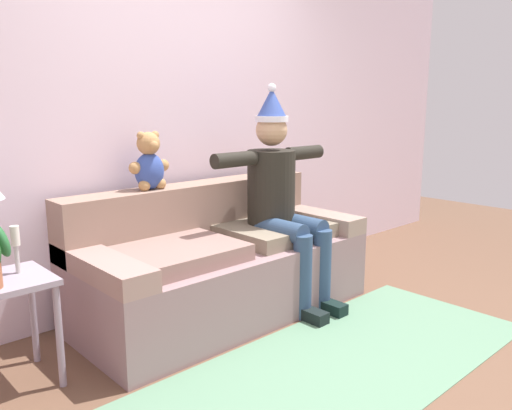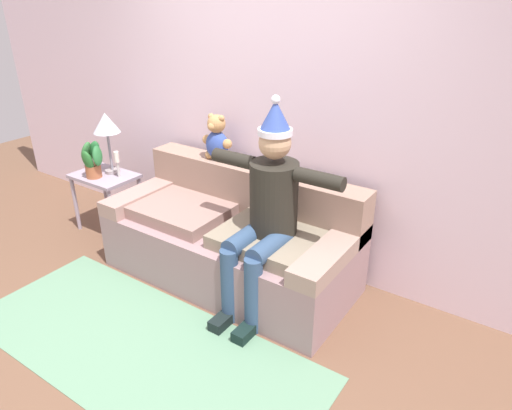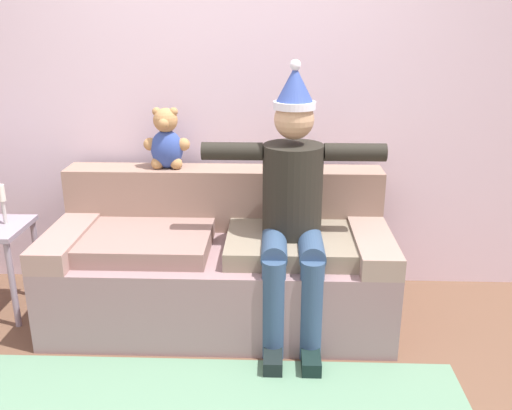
{
  "view_description": "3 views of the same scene",
  "coord_description": "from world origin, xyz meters",
  "px_view_note": "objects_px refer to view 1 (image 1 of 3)",
  "views": [
    {
      "loc": [
        -2.11,
        -1.61,
        1.42
      ],
      "look_at": [
        0.26,
        0.93,
        0.72
      ],
      "focal_mm": 36.12,
      "sensor_mm": 36.0,
      "label": 1
    },
    {
      "loc": [
        1.99,
        -1.57,
        2.18
      ],
      "look_at": [
        0.29,
        0.92,
        0.75
      ],
      "focal_mm": 32.86,
      "sensor_mm": 36.0,
      "label": 2
    },
    {
      "loc": [
        0.33,
        -2.05,
        1.75
      ],
      "look_at": [
        0.22,
        0.95,
        0.73
      ],
      "focal_mm": 38.86,
      "sensor_mm": 36.0,
      "label": 3
    }
  ],
  "objects_px": {
    "person_seated": "(281,194)",
    "teddy_bear": "(149,164)",
    "couch": "(220,263)",
    "candle_short": "(16,243)"
  },
  "relations": [
    {
      "from": "person_seated",
      "to": "teddy_bear",
      "type": "distance_m",
      "value": 0.92
    },
    {
      "from": "candle_short",
      "to": "couch",
      "type": "bearing_deg",
      "value": -0.22
    },
    {
      "from": "teddy_bear",
      "to": "couch",
      "type": "bearing_deg",
      "value": -38.13
    },
    {
      "from": "couch",
      "to": "person_seated",
      "type": "relative_size",
      "value": 1.28
    },
    {
      "from": "person_seated",
      "to": "teddy_bear",
      "type": "bearing_deg",
      "value": 150.38
    },
    {
      "from": "teddy_bear",
      "to": "candle_short",
      "type": "relative_size",
      "value": 1.56
    },
    {
      "from": "couch",
      "to": "teddy_bear",
      "type": "xyz_separation_m",
      "value": [
        -0.35,
        0.28,
        0.69
      ]
    },
    {
      "from": "teddy_bear",
      "to": "candle_short",
      "type": "distance_m",
      "value": 1.03
    },
    {
      "from": "couch",
      "to": "person_seated",
      "type": "height_order",
      "value": "person_seated"
    },
    {
      "from": "person_seated",
      "to": "teddy_bear",
      "type": "height_order",
      "value": "person_seated"
    }
  ]
}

